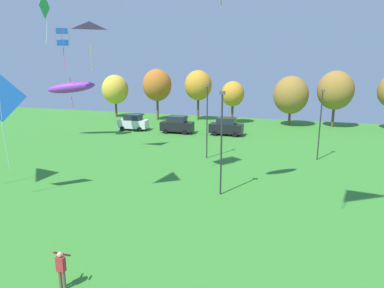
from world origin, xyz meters
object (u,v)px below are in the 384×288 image
(light_post_0, at_px, (221,139))
(light_post_1, at_px, (207,118))
(treeline_tree_1, at_px, (157,85))
(treeline_tree_4, at_px, (291,95))
(treeline_tree_2, at_px, (198,85))
(treeline_tree_5, at_px, (335,90))
(kite_flying_10, at_px, (90,32))
(kite_flying_6, at_px, (0,100))
(kite_flying_9, at_px, (62,37))
(person_standing_near_foreground, at_px, (61,268))
(light_post_2, at_px, (320,121))
(treeline_tree_3, at_px, (233,94))
(parked_car_second_from_left, at_px, (177,125))
(parked_car_leftmost, at_px, (133,122))
(parked_car_third_from_left, at_px, (226,126))
(kite_flying_11, at_px, (71,87))
(treeline_tree_0, at_px, (115,89))
(kite_flying_5, at_px, (45,8))

(light_post_0, bearing_deg, light_post_1, 111.52)
(treeline_tree_1, height_order, treeline_tree_4, treeline_tree_1)
(treeline_tree_2, height_order, treeline_tree_5, treeline_tree_5)
(kite_flying_10, bearing_deg, kite_flying_6, -90.47)
(kite_flying_6, xyz_separation_m, kite_flying_9, (-7.20, 15.71, 5.12))
(treeline_tree_1, height_order, treeline_tree_5, treeline_tree_1)
(kite_flying_10, bearing_deg, treeline_tree_4, 56.77)
(kite_flying_9, xyz_separation_m, treeline_tree_1, (3.01, 18.35, -6.16))
(person_standing_near_foreground, bearing_deg, treeline_tree_5, 93.44)
(light_post_0, xyz_separation_m, treeline_tree_5, (9.24, 31.00, 1.29))
(light_post_1, bearing_deg, kite_flying_9, 174.23)
(person_standing_near_foreground, bearing_deg, treeline_tree_2, 120.09)
(treeline_tree_1, relative_size, treeline_tree_5, 1.02)
(light_post_2, height_order, treeline_tree_3, light_post_2)
(person_standing_near_foreground, bearing_deg, kite_flying_6, 164.20)
(kite_flying_6, relative_size, light_post_0, 0.90)
(parked_car_second_from_left, height_order, treeline_tree_3, treeline_tree_3)
(kite_flying_10, relative_size, parked_car_leftmost, 0.90)
(treeline_tree_4, bearing_deg, person_standing_near_foreground, -99.19)
(parked_car_third_from_left, bearing_deg, kite_flying_11, -158.26)
(light_post_2, xyz_separation_m, treeline_tree_0, (-32.42, 18.35, 0.98))
(person_standing_near_foreground, bearing_deg, treeline_tree_0, 137.84)
(kite_flying_9, bearing_deg, kite_flying_10, -37.28)
(kite_flying_11, xyz_separation_m, treeline_tree_1, (4.40, 15.67, -0.50))
(light_post_0, bearing_deg, treeline_tree_5, 73.40)
(kite_flying_9, relative_size, kite_flying_10, 1.17)
(treeline_tree_5, bearing_deg, kite_flying_9, -145.59)
(light_post_0, relative_size, treeline_tree_1, 0.87)
(kite_flying_11, bearing_deg, treeline_tree_0, 103.02)
(light_post_1, distance_m, treeline_tree_2, 23.56)
(light_post_0, bearing_deg, parked_car_third_from_left, 101.52)
(treeline_tree_0, xyz_separation_m, treeline_tree_4, (28.95, 0.22, -0.18))
(kite_flying_10, height_order, treeline_tree_4, kite_flying_10)
(parked_car_third_from_left, xyz_separation_m, treeline_tree_5, (13.39, 10.66, 4.16))
(kite_flying_11, bearing_deg, kite_flying_10, -43.50)
(kite_flying_11, distance_m, treeline_tree_5, 35.82)
(light_post_0, relative_size, treeline_tree_2, 0.90)
(kite_flying_10, xyz_separation_m, light_post_2, (19.90, 6.51, -7.89))
(kite_flying_11, xyz_separation_m, treeline_tree_0, (-3.85, 16.63, -1.44))
(kite_flying_5, relative_size, parked_car_second_from_left, 1.23)
(person_standing_near_foreground, xyz_separation_m, parked_car_leftmost, (-13.50, 31.84, 0.14))
(kite_flying_5, bearing_deg, kite_flying_9, 4.77)
(kite_flying_6, height_order, parked_car_leftmost, kite_flying_6)
(treeline_tree_3, xyz_separation_m, treeline_tree_4, (8.51, 0.45, 0.04))
(treeline_tree_1, relative_size, treeline_tree_2, 1.02)
(light_post_2, bearing_deg, parked_car_second_from_left, 154.83)
(kite_flying_10, bearing_deg, light_post_1, 21.53)
(treeline_tree_1, bearing_deg, kite_flying_6, -82.98)
(kite_flying_9, relative_size, kite_flying_11, 0.76)
(parked_car_leftmost, height_order, parked_car_third_from_left, parked_car_third_from_left)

